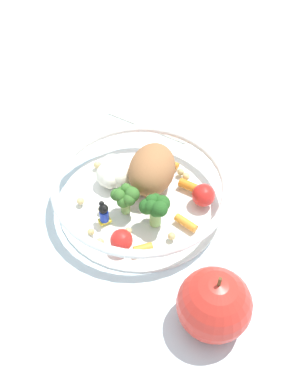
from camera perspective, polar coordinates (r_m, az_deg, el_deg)
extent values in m
plane|color=silver|center=(0.61, -0.53, -2.02)|extent=(2.40, 2.40, 0.00)
cylinder|color=white|center=(0.62, 0.00, -1.29)|extent=(0.23, 0.23, 0.01)
torus|color=white|center=(0.59, 0.00, 1.08)|extent=(0.24, 0.24, 0.01)
ellipsoid|color=#9E663D|center=(0.61, 1.04, 2.94)|extent=(0.09, 0.07, 0.06)
cylinder|color=#7FAD5B|center=(0.58, 1.47, -3.30)|extent=(0.02, 0.02, 0.02)
sphere|color=#23561E|center=(0.55, 1.54, -2.41)|extent=(0.02, 0.02, 0.02)
sphere|color=#23561E|center=(0.55, 2.04, -2.21)|extent=(0.02, 0.02, 0.02)
sphere|color=#23561E|center=(0.55, 2.51, -1.73)|extent=(0.02, 0.02, 0.02)
sphere|color=#23561E|center=(0.56, 2.32, -1.48)|extent=(0.02, 0.02, 0.02)
sphere|color=#23561E|center=(0.57, 1.52, -0.98)|extent=(0.02, 0.02, 0.02)
sphere|color=#23561E|center=(0.56, 1.01, -1.17)|extent=(0.02, 0.02, 0.02)
sphere|color=#23561E|center=(0.56, 0.38, -1.90)|extent=(0.02, 0.02, 0.02)
sphere|color=#23561E|center=(0.56, 0.98, -1.90)|extent=(0.02, 0.02, 0.02)
cylinder|color=#7FAD5B|center=(0.59, -2.41, -1.84)|extent=(0.01, 0.01, 0.02)
sphere|color=#386B28|center=(0.57, -2.69, -1.23)|extent=(0.02, 0.02, 0.02)
sphere|color=#386B28|center=(0.57, -1.93, -0.99)|extent=(0.02, 0.02, 0.02)
sphere|color=#386B28|center=(0.57, -1.54, -0.32)|extent=(0.02, 0.02, 0.02)
sphere|color=#386B28|center=(0.58, -1.78, -0.10)|extent=(0.02, 0.02, 0.02)
sphere|color=#386B28|center=(0.58, -2.35, 0.40)|extent=(0.02, 0.02, 0.02)
sphere|color=#386B28|center=(0.58, -2.82, 0.03)|extent=(0.02, 0.02, 0.02)
sphere|color=#386B28|center=(0.58, -3.56, -0.36)|extent=(0.02, 0.02, 0.02)
sphere|color=#386B28|center=(0.57, -3.18, -0.45)|extent=(0.02, 0.02, 0.02)
sphere|color=silver|center=(0.62, -4.37, 1.58)|extent=(0.03, 0.03, 0.03)
sphere|color=silver|center=(0.62, -3.16, 2.06)|extent=(0.03, 0.03, 0.03)
sphere|color=silver|center=(0.63, -4.08, 3.30)|extent=(0.04, 0.04, 0.04)
sphere|color=silver|center=(0.63, -4.61, 2.20)|extent=(0.04, 0.04, 0.04)
cube|color=yellow|center=(0.59, -5.11, -3.69)|extent=(0.02, 0.02, 0.00)
cylinder|color=#1933B2|center=(0.58, -5.17, -3.06)|extent=(0.02, 0.02, 0.02)
sphere|color=black|center=(0.57, -5.27, -2.17)|extent=(0.01, 0.01, 0.01)
sphere|color=black|center=(0.56, -5.08, -2.26)|extent=(0.01, 0.01, 0.01)
sphere|color=black|center=(0.57, -5.51, -1.51)|extent=(0.01, 0.01, 0.01)
cylinder|color=orange|center=(0.63, 5.96, 0.77)|extent=(0.02, 0.03, 0.01)
cylinder|color=orange|center=(0.55, -0.12, -7.34)|extent=(0.02, 0.03, 0.01)
cylinder|color=orange|center=(0.58, 5.43, -3.99)|extent=(0.03, 0.03, 0.01)
cylinder|color=orange|center=(0.66, 3.12, 3.83)|extent=(0.02, 0.03, 0.01)
sphere|color=red|center=(0.60, 7.68, -0.41)|extent=(0.03, 0.03, 0.03)
sphere|color=red|center=(0.65, 0.03, 4.33)|extent=(0.03, 0.03, 0.03)
sphere|color=red|center=(0.55, -2.93, -6.24)|extent=(0.03, 0.03, 0.03)
sphere|color=#D1B775|center=(0.66, -6.07, 3.53)|extent=(0.01, 0.01, 0.01)
sphere|color=#D1B775|center=(0.61, -8.22, -1.16)|extent=(0.01, 0.01, 0.01)
sphere|color=tan|center=(0.56, -5.71, -6.44)|extent=(0.01, 0.01, 0.01)
sphere|color=tan|center=(0.65, 4.76, 2.59)|extent=(0.01, 0.01, 0.01)
sphere|color=#D1B775|center=(0.64, 5.46, 2.03)|extent=(0.01, 0.01, 0.01)
sphere|color=tan|center=(0.58, -6.87, -5.13)|extent=(0.01, 0.01, 0.01)
sphere|color=#D1B775|center=(0.57, -2.04, -5.03)|extent=(0.01, 0.01, 0.01)
sphere|color=tan|center=(0.57, 3.60, -5.71)|extent=(0.01, 0.01, 0.01)
sphere|color=tan|center=(0.60, -5.51, -2.21)|extent=(0.01, 0.01, 0.01)
sphere|color=red|center=(0.49, 9.04, -14.18)|extent=(0.08, 0.08, 0.08)
cylinder|color=brown|center=(0.45, 9.74, -11.36)|extent=(0.00, 0.00, 0.01)
cube|color=silver|center=(0.78, 2.73, 10.96)|extent=(0.18, 0.19, 0.01)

